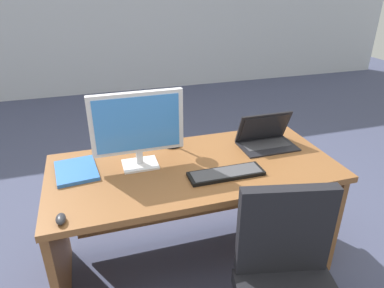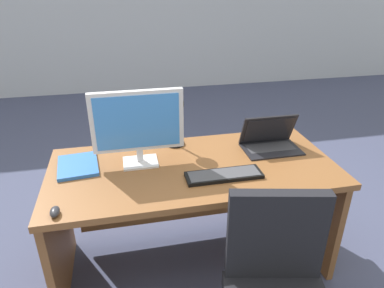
{
  "view_description": "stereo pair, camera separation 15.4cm",
  "coord_description": "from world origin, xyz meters",
  "px_view_note": "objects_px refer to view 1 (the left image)",
  "views": [
    {
      "loc": [
        -0.52,
        -1.66,
        1.72
      ],
      "look_at": [
        0.0,
        0.04,
        0.86
      ],
      "focal_mm": 32.28,
      "sensor_mm": 36.0,
      "label": 1
    },
    {
      "loc": [
        -0.37,
        -1.7,
        1.72
      ],
      "look_at": [
        0.0,
        0.04,
        0.86
      ],
      "focal_mm": 32.28,
      "sensor_mm": 36.0,
      "label": 2
    }
  ],
  "objects_px": {
    "keyboard": "(226,174)",
    "desk_lamp": "(172,111)",
    "desk": "(192,191)",
    "mouse": "(61,219)",
    "monitor": "(137,125)",
    "book": "(76,171)",
    "laptop": "(265,135)"
  },
  "relations": [
    {
      "from": "monitor",
      "to": "desk",
      "type": "bearing_deg",
      "value": -8.17
    },
    {
      "from": "keyboard",
      "to": "monitor",
      "type": "bearing_deg",
      "value": 150.17
    },
    {
      "from": "desk",
      "to": "book",
      "type": "height_order",
      "value": "book"
    },
    {
      "from": "keyboard",
      "to": "book",
      "type": "bearing_deg",
      "value": 160.62
    },
    {
      "from": "keyboard",
      "to": "desk_lamp",
      "type": "bearing_deg",
      "value": 114.12
    },
    {
      "from": "laptop",
      "to": "desk_lamp",
      "type": "bearing_deg",
      "value": 166.5
    },
    {
      "from": "desk_lamp",
      "to": "book",
      "type": "relative_size",
      "value": 1.14
    },
    {
      "from": "mouse",
      "to": "book",
      "type": "xyz_separation_m",
      "value": [
        0.07,
        0.44,
        -0.01
      ]
    },
    {
      "from": "desk",
      "to": "book",
      "type": "distance_m",
      "value": 0.69
    },
    {
      "from": "desk_lamp",
      "to": "laptop",
      "type": "bearing_deg",
      "value": -13.5
    },
    {
      "from": "mouse",
      "to": "book",
      "type": "bearing_deg",
      "value": 81.29
    },
    {
      "from": "laptop",
      "to": "desk",
      "type": "bearing_deg",
      "value": -170.87
    },
    {
      "from": "monitor",
      "to": "keyboard",
      "type": "bearing_deg",
      "value": -29.83
    },
    {
      "from": "mouse",
      "to": "desk_lamp",
      "type": "bearing_deg",
      "value": 41.53
    },
    {
      "from": "laptop",
      "to": "keyboard",
      "type": "height_order",
      "value": "laptop"
    },
    {
      "from": "laptop",
      "to": "book",
      "type": "height_order",
      "value": "laptop"
    },
    {
      "from": "mouse",
      "to": "laptop",
      "type": "bearing_deg",
      "value": 19.86
    },
    {
      "from": "desk",
      "to": "monitor",
      "type": "height_order",
      "value": "monitor"
    },
    {
      "from": "monitor",
      "to": "keyboard",
      "type": "distance_m",
      "value": 0.56
    },
    {
      "from": "mouse",
      "to": "keyboard",
      "type": "bearing_deg",
      "value": 10.51
    },
    {
      "from": "desk",
      "to": "desk_lamp",
      "type": "bearing_deg",
      "value": 104.05
    },
    {
      "from": "desk_lamp",
      "to": "book",
      "type": "height_order",
      "value": "desk_lamp"
    },
    {
      "from": "desk",
      "to": "mouse",
      "type": "bearing_deg",
      "value": -153.12
    },
    {
      "from": "monitor",
      "to": "keyboard",
      "type": "xyz_separation_m",
      "value": [
        0.43,
        -0.25,
        -0.24
      ]
    },
    {
      "from": "keyboard",
      "to": "book",
      "type": "height_order",
      "value": "keyboard"
    },
    {
      "from": "mouse",
      "to": "book",
      "type": "distance_m",
      "value": 0.44
    },
    {
      "from": "laptop",
      "to": "desk_lamp",
      "type": "height_order",
      "value": "desk_lamp"
    },
    {
      "from": "monitor",
      "to": "mouse",
      "type": "xyz_separation_m",
      "value": [
        -0.42,
        -0.41,
        -0.23
      ]
    },
    {
      "from": "desk",
      "to": "laptop",
      "type": "height_order",
      "value": "laptop"
    },
    {
      "from": "desk",
      "to": "book",
      "type": "xyz_separation_m",
      "value": [
        -0.65,
        0.07,
        0.22
      ]
    },
    {
      "from": "keyboard",
      "to": "desk_lamp",
      "type": "relative_size",
      "value": 1.22
    },
    {
      "from": "desk",
      "to": "keyboard",
      "type": "height_order",
      "value": "keyboard"
    }
  ]
}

